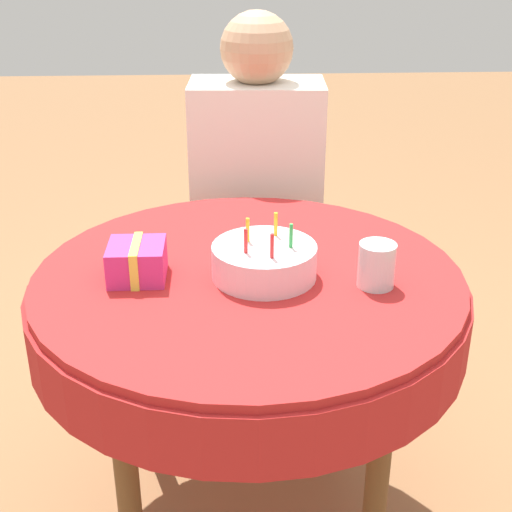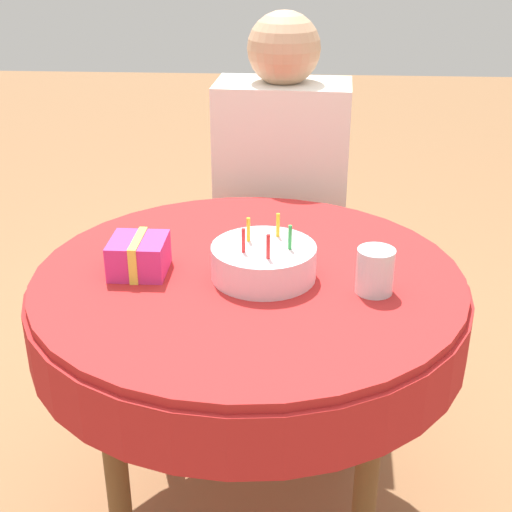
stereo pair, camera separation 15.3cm
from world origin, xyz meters
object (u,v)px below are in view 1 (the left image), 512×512
Objects in this scene: birthday_cake at (264,261)px; gift_box at (137,261)px; person at (257,176)px; drinking_glass at (377,265)px; chair at (257,236)px.

gift_box is (-0.27, 0.01, 0.00)m from birthday_cake.
gift_box is (-0.29, -0.69, 0.05)m from person.
person is 0.78m from drinking_glass.
person is at bearing 67.18° from gift_box.
gift_box is at bearing 173.22° from drinking_glass.
chair is 3.97× the size of birthday_cake.
birthday_cake is at bearing -88.43° from person.
person reaches higher than birthday_cake.
person reaches higher than gift_box.
drinking_glass is 0.51m from gift_box.
drinking_glass is 0.76× the size of gift_box.
drinking_glass is (0.22, -0.75, 0.06)m from person.
person reaches higher than chair.
chair is 9.34× the size of drinking_glass.
person is 12.56× the size of drinking_glass.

